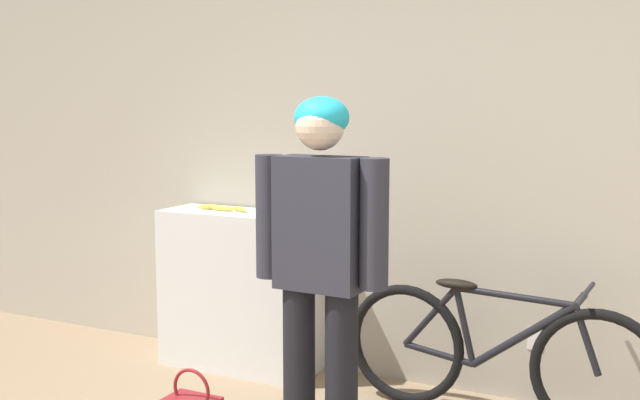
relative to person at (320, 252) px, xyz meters
name	(u,v)px	position (x,y,z in m)	size (l,w,h in m)	color
wall_back	(440,156)	(0.20, 1.09, 0.36)	(8.00, 0.07, 2.60)	#B7AD99
side_shelf	(240,290)	(-0.95, 0.85, -0.47)	(0.95, 0.38, 0.95)	white
person	(320,252)	(0.00, 0.00, 0.00)	(0.63, 0.23, 1.61)	black
bicycle	(496,355)	(0.61, 0.74, -0.60)	(1.61, 0.46, 0.71)	black
banana	(223,208)	(-1.06, 0.84, 0.02)	(0.37, 0.09, 0.03)	#EAD64C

